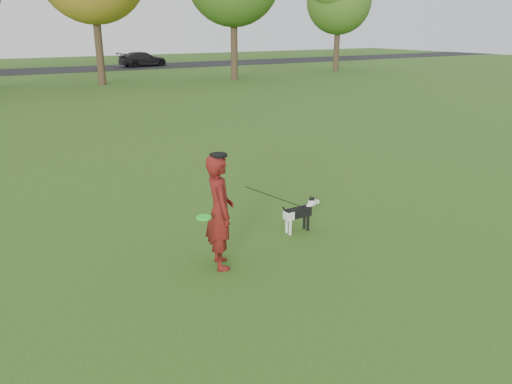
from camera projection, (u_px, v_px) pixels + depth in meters
ground at (276, 238)px, 9.03m from camera, size 120.00×120.00×0.00m
road at (11, 72)px, 41.45m from camera, size 120.00×7.00×0.02m
man at (220, 212)px, 7.70m from camera, size 0.60×0.76×1.83m
dog at (301, 211)px, 9.21m from camera, size 0.84×0.17×0.64m
car_right at (143, 59)px, 46.88m from camera, size 4.83×2.60×1.33m
man_held_items at (278, 198)px, 8.50m from camera, size 2.49×0.74×1.41m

